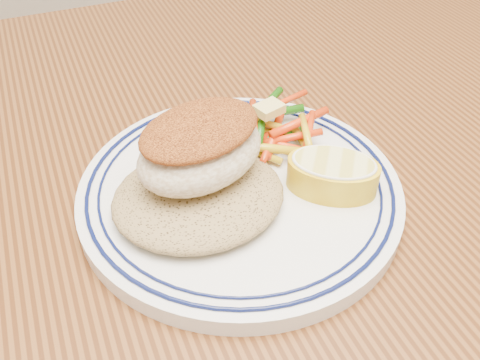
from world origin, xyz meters
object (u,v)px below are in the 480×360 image
Objects in this scene: plate at (240,190)px; rice_pilaf at (198,193)px; vegetable_pile at (266,129)px; dining_table at (244,289)px; fish_fillet at (200,147)px; lemon_wedge at (333,173)px.

rice_pilaf is (-0.04, -0.01, 0.02)m from plate.
rice_pilaf is 0.10m from vegetable_pile.
dining_table is 0.13m from rice_pilaf.
rice_pilaf is 1.25× the size of vegetable_pile.
dining_table is at bearing -126.81° from vegetable_pile.
fish_fillet is 1.33× the size of lemon_wedge.
vegetable_pile reaches higher than rice_pilaf.
plate is 0.06m from vegetable_pile.
fish_fillet is 1.15× the size of vegetable_pile.
fish_fillet is (0.01, 0.01, 0.03)m from rice_pilaf.
lemon_wedge is at bearing -11.66° from rice_pilaf.
plate is 1.96× the size of rice_pilaf.
vegetable_pile is (0.07, 0.04, -0.03)m from fish_fillet.
rice_pilaf reaches higher than dining_table.
vegetable_pile is at bearing 46.15° from plate.
vegetable_pile is at bearing 106.87° from lemon_wedge.
dining_table is 11.45× the size of rice_pilaf.
dining_table is at bearing 168.22° from lemon_wedge.
dining_table is 16.54× the size of lemon_wedge.
dining_table is at bearing -101.02° from plate.
dining_table is 14.35× the size of vegetable_pile.
plate is 2.13× the size of fish_fillet.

